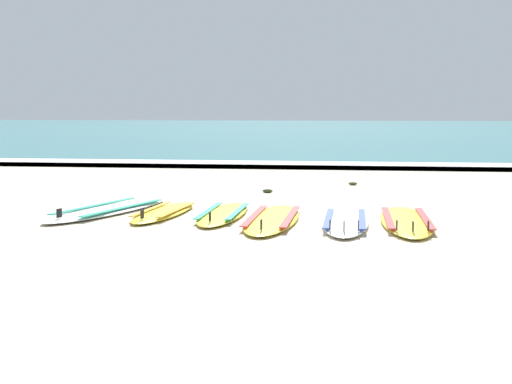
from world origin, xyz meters
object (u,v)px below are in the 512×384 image
(surfboard_2, at_px, (223,214))
(surfboard_5, at_px, (406,221))
(surfboard_4, at_px, (345,221))
(surfboard_1, at_px, (164,212))
(surfboard_3, at_px, (272,219))
(surfboard_0, at_px, (109,210))

(surfboard_2, distance_m, surfboard_5, 2.31)
(surfboard_4, bearing_deg, surfboard_1, 168.77)
(surfboard_3, bearing_deg, surfboard_2, 153.22)
(surfboard_2, relative_size, surfboard_5, 0.87)
(surfboard_2, height_order, surfboard_4, same)
(surfboard_0, xyz_separation_m, surfboard_1, (0.79, -0.14, 0.00))
(surfboard_1, relative_size, surfboard_2, 0.95)
(surfboard_1, height_order, surfboard_5, same)
(surfboard_2, relative_size, surfboard_3, 0.86)
(surfboard_3, distance_m, surfboard_4, 0.89)
(surfboard_2, xyz_separation_m, surfboard_3, (0.67, -0.34, -0.00))
(surfboard_4, relative_size, surfboard_5, 0.91)
(surfboard_2, bearing_deg, surfboard_0, 173.68)
(surfboard_2, bearing_deg, surfboard_1, 177.38)
(surfboard_0, distance_m, surfboard_3, 2.32)
(surfboard_1, bearing_deg, surfboard_2, -2.62)
(surfboard_1, bearing_deg, surfboard_3, -14.41)
(surfboard_1, height_order, surfboard_3, same)
(surfboard_0, bearing_deg, surfboard_1, -9.95)
(surfboard_3, xyz_separation_m, surfboard_4, (0.89, -0.09, 0.00))
(surfboard_2, distance_m, surfboard_3, 0.75)
(surfboard_2, relative_size, surfboard_4, 0.96)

